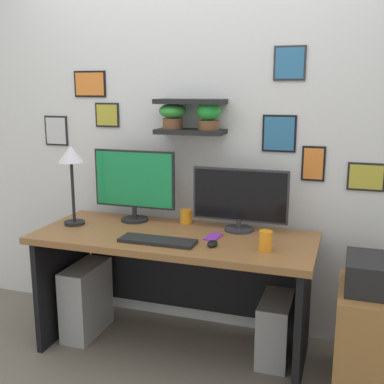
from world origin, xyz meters
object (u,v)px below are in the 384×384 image
at_px(monitor_left, 134,183).
at_px(drawer_cabinet, 378,340).
at_px(coffee_mug, 186,216).
at_px(cell_phone, 213,237).
at_px(computer_mouse, 212,243).
at_px(monitor_right, 240,198).
at_px(computer_tower_right, 276,328).
at_px(desk, 177,264).
at_px(desk_lamp, 71,163).
at_px(water_cup, 266,241).
at_px(computer_tower_left, 86,299).
at_px(printer, 384,275).
at_px(keyboard, 158,241).

bearing_deg(monitor_left, drawer_cabinet, -9.12).
bearing_deg(coffee_mug, cell_phone, -44.37).
relative_size(computer_mouse, drawer_cabinet, 0.16).
bearing_deg(computer_mouse, monitor_right, 78.24).
xyz_separation_m(computer_mouse, coffee_mug, (-0.29, 0.39, 0.03)).
height_order(cell_phone, drawer_cabinet, cell_phone).
xyz_separation_m(monitor_right, cell_phone, (-0.11, -0.20, -0.20)).
bearing_deg(cell_phone, computer_tower_right, 20.65).
height_order(desk, coffee_mug, coffee_mug).
distance_m(desk, cell_phone, 0.32).
bearing_deg(desk_lamp, drawer_cabinet, -1.13).
height_order(desk_lamp, drawer_cabinet, desk_lamp).
height_order(water_cup, computer_tower_left, water_cup).
bearing_deg(computer_tower_right, coffee_mug, 165.99).
height_order(monitor_right, cell_phone, monitor_right).
height_order(monitor_left, monitor_right, monitor_left).
xyz_separation_m(monitor_left, water_cup, (0.92, -0.33, -0.20)).
bearing_deg(cell_phone, printer, 3.93).
bearing_deg(monitor_right, computer_tower_right, -22.34).
distance_m(drawer_cabinet, computer_tower_left, 1.80).
xyz_separation_m(keyboard, computer_mouse, (0.31, 0.04, 0.01)).
xyz_separation_m(desk, coffee_mug, (-0.01, 0.21, 0.25)).
relative_size(drawer_cabinet, printer, 1.50).
relative_size(coffee_mug, computer_tower_left, 0.19).
relative_size(monitor_right, computer_mouse, 6.54).
xyz_separation_m(desk, monitor_right, (0.35, 0.16, 0.41)).
height_order(desk, cell_phone, cell_phone).
bearing_deg(water_cup, keyboard, -174.65).
xyz_separation_m(cell_phone, coffee_mug, (-0.25, 0.25, 0.04)).
bearing_deg(desk, computer_tower_right, 5.08).
xyz_separation_m(coffee_mug, printer, (1.19, -0.29, -0.14)).
height_order(computer_mouse, desk_lamp, desk_lamp).
bearing_deg(water_cup, desk_lamp, 174.60).
bearing_deg(computer_mouse, cell_phone, 104.02).
bearing_deg(drawer_cabinet, desk_lamp, 178.87).
xyz_separation_m(monitor_left, cell_phone, (0.59, -0.20, -0.25)).
distance_m(desk, water_cup, 0.65).
bearing_deg(computer_tower_left, monitor_left, 36.43).
bearing_deg(drawer_cabinet, monitor_left, 170.88).
relative_size(computer_mouse, computer_tower_left, 0.19).
bearing_deg(keyboard, coffee_mug, 86.85).
distance_m(monitor_left, desk_lamp, 0.42).
height_order(coffee_mug, drawer_cabinet, coffee_mug).
height_order(monitor_right, computer_mouse, monitor_right).
bearing_deg(computer_tower_right, desk_lamp, -175.53).
bearing_deg(computer_mouse, monitor_left, 151.20).
xyz_separation_m(desk_lamp, cell_phone, (0.92, 0.01, -0.39)).
height_order(coffee_mug, printer, coffee_mug).
xyz_separation_m(monitor_right, keyboard, (-0.39, -0.38, -0.19)).
distance_m(computer_mouse, computer_tower_left, 1.06).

